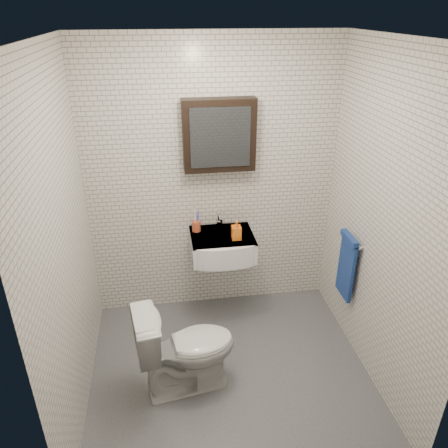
% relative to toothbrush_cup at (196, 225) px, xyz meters
% --- Properties ---
extents(ground, '(2.20, 2.00, 0.01)m').
position_rel_toothbrush_cup_xyz_m(ground, '(0.16, -0.89, -0.90)').
color(ground, '#4D5055').
rests_on(ground, ground).
extents(room_shell, '(2.22, 2.02, 2.51)m').
position_rel_toothbrush_cup_xyz_m(room_shell, '(0.16, -0.89, 0.56)').
color(room_shell, silver).
rests_on(room_shell, ground).
extents(washbasin, '(0.55, 0.50, 0.20)m').
position_rel_toothbrush_cup_xyz_m(washbasin, '(0.21, -0.16, -0.15)').
color(washbasin, white).
rests_on(washbasin, room_shell).
extents(faucet, '(0.06, 0.20, 0.15)m').
position_rel_toothbrush_cup_xyz_m(faucet, '(0.21, 0.04, 0.01)').
color(faucet, silver).
rests_on(faucet, washbasin).
extents(mirror_cabinet, '(0.60, 0.15, 0.60)m').
position_rel_toothbrush_cup_xyz_m(mirror_cabinet, '(0.21, 0.04, 0.80)').
color(mirror_cabinet, black).
rests_on(mirror_cabinet, room_shell).
extents(towel_rail, '(0.09, 0.30, 0.58)m').
position_rel_toothbrush_cup_xyz_m(towel_rail, '(1.21, -0.54, -0.18)').
color(towel_rail, silver).
rests_on(towel_rail, room_shell).
extents(toothbrush_cup, '(0.09, 0.09, 0.21)m').
position_rel_toothbrush_cup_xyz_m(toothbrush_cup, '(0.00, 0.00, 0.00)').
color(toothbrush_cup, '#B44C2D').
rests_on(toothbrush_cup, washbasin).
extents(soap_bottle, '(0.08, 0.08, 0.18)m').
position_rel_toothbrush_cup_xyz_m(soap_bottle, '(0.33, -0.20, 0.04)').
color(soap_bottle, orange).
rests_on(soap_bottle, washbasin).
extents(toilet, '(0.79, 0.53, 0.74)m').
position_rel_toothbrush_cup_xyz_m(toilet, '(-0.18, -0.96, -0.53)').
color(toilet, silver).
rests_on(toilet, ground).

